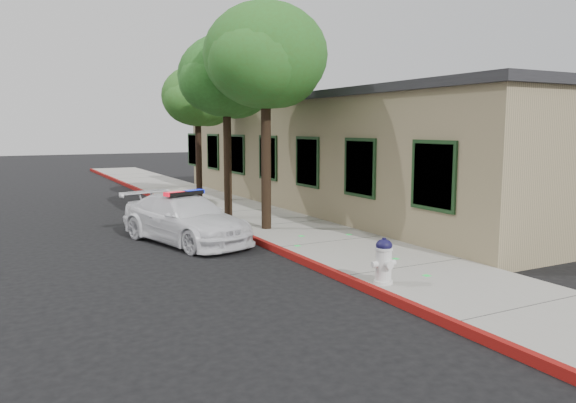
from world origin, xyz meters
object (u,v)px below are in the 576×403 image
Objects in this scene: street_tree_near at (266,61)px; street_tree_far at (199,99)px; street_tree_mid at (226,80)px; clapboard_building at (360,152)px; fire_hydrant at (384,261)px; police_car at (185,219)px.

street_tree_far is (0.45, 7.23, -0.73)m from street_tree_near.
street_tree_mid is (-0.22, 2.48, -0.36)m from street_tree_near.
clapboard_building is 11.77m from fire_hydrant.
fire_hydrant is at bearing -95.20° from street_tree_near.
police_car is 0.74× the size of street_tree_near.
clapboard_building is at bearing 31.59° from street_tree_near.
fire_hydrant is at bearing -92.28° from street_tree_mid.
street_tree_far is at bearing 145.24° from clapboard_building.
street_tree_mid is 1.09× the size of street_tree_far.
clapboard_building is 9.16m from police_car.
street_tree_mid reaches higher than police_car.
street_tree_mid is at bearing 32.11° from police_car.
police_car is 0.88× the size of street_tree_far.
fire_hydrant is 0.16× the size of street_tree_far.
police_car is 4.98m from street_tree_near.
street_tree_near is 1.19× the size of street_tree_far.
street_tree_near is (2.50, 0.12, 4.30)m from police_car.
clapboard_building is 4.39× the size of police_car.
street_tree_near is at bearing -148.41° from clapboard_building.
clapboard_building reaches higher than fire_hydrant.
street_tree_far is at bearing 51.46° from police_car.
street_tree_near is (0.57, 6.26, 4.36)m from fire_hydrant.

